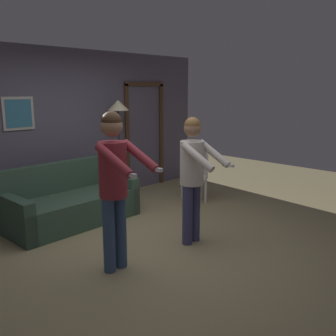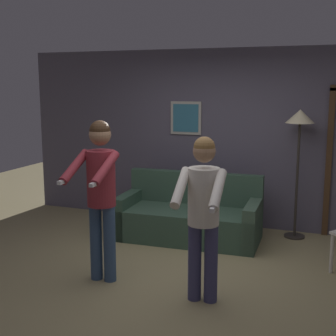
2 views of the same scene
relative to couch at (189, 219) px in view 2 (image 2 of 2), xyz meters
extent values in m
plane|color=#95885E|center=(0.27, -1.36, -0.28)|extent=(12.00, 12.00, 0.00)
cube|color=#585365|center=(0.27, 0.85, 1.02)|extent=(6.40, 0.06, 2.60)
cube|color=#B7B2A8|center=(-0.33, 0.81, 1.31)|extent=(0.48, 0.02, 0.49)
cube|color=teal|center=(-0.33, 0.80, 1.31)|extent=(0.40, 0.01, 0.41)
cube|color=#4C331E|center=(1.74, 0.80, 0.74)|extent=(0.08, 0.04, 2.04)
cube|color=#35503F|center=(0.00, -0.04, -0.07)|extent=(1.93, 0.93, 0.42)
cube|color=#35503F|center=(-0.01, 0.31, 0.37)|extent=(1.90, 0.22, 0.45)
cube|color=#324E3D|center=(-0.87, -0.08, 0.01)|extent=(0.19, 0.86, 0.58)
cube|color=#3D5644|center=(0.87, -0.01, 0.01)|extent=(0.19, 0.86, 0.58)
cylinder|color=#332D28|center=(1.35, 0.56, -0.27)|extent=(0.28, 0.28, 0.02)
cylinder|color=#332D28|center=(1.35, 0.56, 0.52)|extent=(0.04, 0.04, 1.55)
cone|color=#F9EAB7|center=(1.35, 0.56, 1.39)|extent=(0.38, 0.38, 0.18)
cylinder|color=#354F75|center=(-0.52, -1.65, 0.14)|extent=(0.13, 0.13, 0.83)
cylinder|color=#354F75|center=(-0.36, -1.64, 0.14)|extent=(0.13, 0.13, 0.83)
cylinder|color=maroon|center=(-0.44, -1.64, 0.84)|extent=(0.30, 0.30, 0.59)
sphere|color=#9E7556|center=(-0.44, -1.64, 1.30)|extent=(0.23, 0.23, 0.23)
sphere|color=#382314|center=(-0.44, -1.64, 1.34)|extent=(0.22, 0.22, 0.22)
cylinder|color=maroon|center=(-0.60, -1.88, 1.00)|extent=(0.10, 0.51, 0.30)
cube|color=white|center=(-0.60, -2.12, 0.89)|extent=(0.04, 0.15, 0.04)
cylinder|color=maroon|center=(-0.26, -1.87, 1.00)|extent=(0.10, 0.51, 0.30)
cube|color=white|center=(-0.26, -2.11, 0.89)|extent=(0.04, 0.15, 0.04)
cylinder|color=#3D3E69|center=(0.62, -1.75, 0.11)|extent=(0.13, 0.13, 0.77)
cylinder|color=#3D3E69|center=(0.78, -1.73, 0.11)|extent=(0.13, 0.13, 0.77)
cylinder|color=silver|center=(0.70, -1.74, 0.77)|extent=(0.30, 0.30, 0.55)
sphere|color=#9E7556|center=(0.70, -1.74, 1.20)|extent=(0.21, 0.21, 0.21)
sphere|color=brown|center=(0.70, -1.74, 1.23)|extent=(0.20, 0.20, 0.20)
cylinder|color=silver|center=(0.55, -1.96, 0.89)|extent=(0.12, 0.47, 0.32)
cylinder|color=silver|center=(0.89, -1.93, 0.89)|extent=(0.12, 0.47, 0.32)
cube|color=white|center=(0.90, -2.14, 0.77)|extent=(0.05, 0.15, 0.04)
cylinder|color=silver|center=(1.86, -0.58, -0.05)|extent=(0.04, 0.04, 0.45)
camera|label=1|loc=(-2.73, -4.74, 1.66)|focal=40.00mm
camera|label=2|loc=(1.89, -5.87, 1.80)|focal=50.00mm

